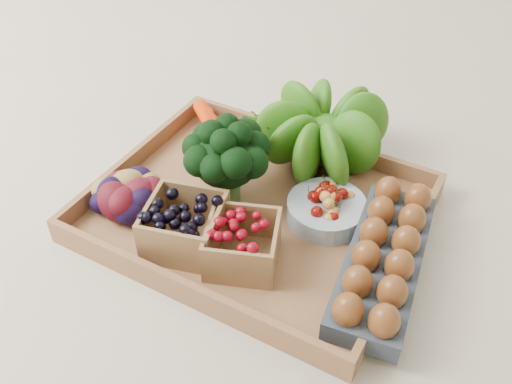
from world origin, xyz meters
The scene contains 10 objects.
ground centered at (0.00, 0.00, 0.00)m, with size 4.00×4.00×0.00m, color beige.
tray centered at (0.00, 0.00, 0.01)m, with size 0.55×0.45×0.01m, color #94643E.
carrots centered at (-0.15, 0.11, 0.04)m, with size 0.21×0.15×0.05m, color #E83502, non-canonical shape.
lettuce centered at (0.04, 0.20, 0.10)m, with size 0.16×0.16×0.16m, color #23550D.
broccoli centered at (-0.06, 0.01, 0.07)m, with size 0.15×0.15×0.12m, color black, non-canonical shape.
cherry_bowl centered at (0.12, 0.04, 0.03)m, with size 0.14×0.14×0.04m, color #8C9EA5.
egg_carton centered at (0.24, -0.02, 0.03)m, with size 0.11×0.32×0.04m, color #3D444E.
potatoes centered at (-0.20, -0.11, 0.06)m, with size 0.16×0.16×0.09m, color #460B14, non-canonical shape.
punnet_blackberry centered at (-0.06, -0.13, 0.06)m, with size 0.12×0.12×0.08m, color black.
punnet_raspberry centered at (0.04, -0.11, 0.05)m, with size 0.11×0.11×0.08m, color maroon.
Camera 1 is at (0.36, -0.65, 0.71)m, focal length 40.00 mm.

